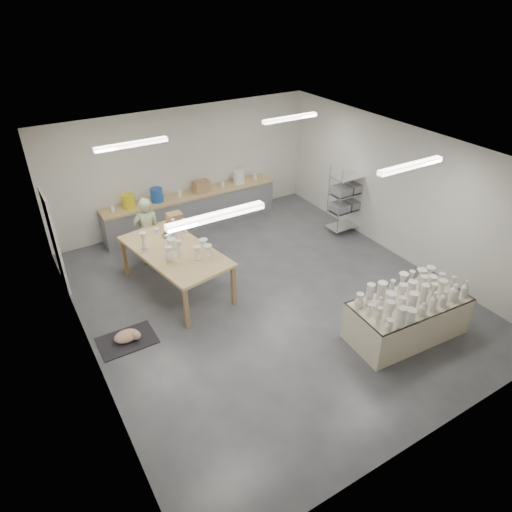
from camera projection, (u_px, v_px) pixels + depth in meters
room at (262, 205)px, 8.32m from camera, size 8.00×8.02×3.00m
back_counter at (192, 209)px, 11.81m from camera, size 4.60×0.60×1.24m
wire_shelf at (347, 198)px, 11.33m from camera, size 0.88×0.48×1.80m
drying_table at (407, 316)px, 8.16m from camera, size 2.21×1.15×1.12m
work_table at (176, 247)px, 9.23m from camera, size 1.68×2.69×1.32m
rug at (127, 340)px, 8.22m from camera, size 1.00×0.70×0.02m
cat at (128, 336)px, 8.17m from camera, size 0.51×0.42×0.19m
potter at (148, 231)px, 10.08m from camera, size 0.65×0.49×1.61m
red_stool at (146, 246)px, 10.54m from camera, size 0.43×0.43×0.33m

